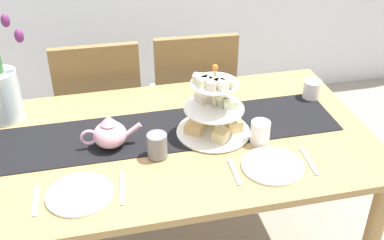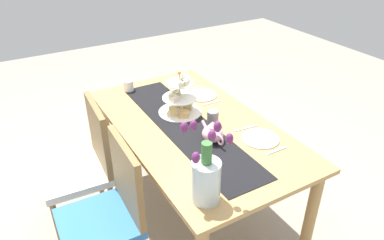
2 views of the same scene
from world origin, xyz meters
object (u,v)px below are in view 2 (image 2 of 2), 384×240
Objects in this scene: cream_jug at (128,86)px; dinner_plate_right at (201,95)px; teapot at (213,133)px; fork_right at (212,103)px; dining_table at (193,137)px; chair_left at (110,210)px; tiered_cake_stand at (180,100)px; knife_right at (192,88)px; tulip_vase at (206,176)px; dinner_plate_left at (260,139)px; fork_left at (276,151)px; mug_grey at (213,118)px; chair_right at (85,163)px; mug_white_text at (182,94)px; knife_left at (246,128)px.

dinner_plate_right is (-0.36, -0.45, -0.04)m from cream_jug.
teapot is 1.59× the size of fork_right.
dinner_plate_right is at bearing -128.71° from cream_jug.
dinner_plate_right is (0.33, -0.27, 0.10)m from dining_table.
dinner_plate_right is (0.58, -0.95, 0.23)m from chair_left.
dining_table is 5.36× the size of tiered_cake_stand.
chair_left is 1.22m from knife_right.
teapot is 0.55× the size of tulip_vase.
fork_left is (-0.15, 0.00, -0.00)m from dinner_plate_left.
cream_jug is (1.33, -0.13, -0.10)m from tulip_vase.
mug_grey is at bearing -77.01° from chair_left.
chair_right is 5.35× the size of knife_right.
fork_left is (-0.27, -0.27, -0.06)m from teapot.
mug_white_text is (0.85, 0.16, 0.04)m from fork_left.
fork_right is (0.70, 0.00, 0.00)m from fork_left.
mug_grey is (0.30, 0.16, 0.05)m from dinner_plate_left.
dining_table is 0.36m from knife_left.
chair_left reaches higher than dining_table.
chair_left is 1.00× the size of chair_right.
tulip_vase is 1.27m from knife_right.
mug_grey reaches higher than dining_table.
tiered_cake_stand is at bearing 91.57° from fork_right.
dinner_plate_right is (0.57, -0.27, -0.05)m from teapot.
fork_left and fork_right have the same top height.
dinner_plate_left is (-0.11, -0.95, 0.23)m from chair_left.
teapot reaches higher than fork_right.
chair_right is at bearing 0.01° from chair_left.
mug_white_text is at bearing 10.68° from fork_left.
fork_left is 0.88× the size of knife_left.
mug_grey reaches higher than knife_left.
tulip_vase is at bearing 144.31° from mug_grey.
mug_grey is at bearing -121.46° from dining_table.
fork_left is at bearing -128.63° from chair_right.
tiered_cake_stand reaches higher than mug_grey.
dinner_plate_right is at bearing -92.51° from mug_white_text.
cream_jug reaches higher than fork_left.
dinner_plate_right reaches higher than fork_right.
dining_table is at bearing -165.45° from cream_jug.
teapot is at bearing -169.01° from cream_jug.
knife_left is 0.41m from fork_right.
dinner_plate_left is (-0.61, -0.95, 0.23)m from chair_right.
dinner_plate_left is 0.84m from knife_right.
fork_right is (0.83, -0.57, -0.14)m from tulip_vase.
tulip_vase is 5.07× the size of cream_jug.
chair_left is 2.99× the size of tiered_cake_stand.
chair_left is 10.71× the size of cream_jug.
chair_left is 9.58× the size of mug_white_text.
chair_right is at bearing 68.09° from mug_grey.
mug_white_text is (0.70, 0.16, 0.04)m from dinner_plate_left.
dinner_plate_left is (-0.13, -0.27, -0.05)m from teapot.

